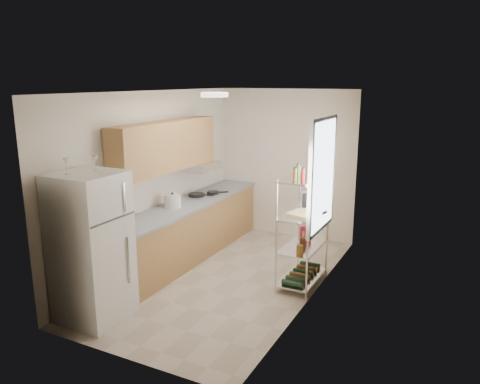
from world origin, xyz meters
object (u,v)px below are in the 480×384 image
object	(u,v)px
espresso_machine	(308,199)
frying_pan_large	(196,195)
rice_cooker	(173,201)
cutting_board	(306,213)
refrigerator	(91,247)

from	to	relation	value
espresso_machine	frying_pan_large	bearing A→B (deg)	155.92
frying_pan_large	espresso_machine	distance (m)	2.01
rice_cooker	cutting_board	world-z (taller)	rice_cooker
refrigerator	rice_cooker	bearing A→B (deg)	93.00
refrigerator	cutting_board	world-z (taller)	refrigerator
frying_pan_large	cutting_board	bearing A→B (deg)	-33.69
refrigerator	rice_cooker	size ratio (longest dim) A/B	7.04
frying_pan_large	rice_cooker	bearing A→B (deg)	-104.58
refrigerator	espresso_machine	distance (m)	2.92
refrigerator	rice_cooker	distance (m)	1.78
refrigerator	espresso_machine	size ratio (longest dim) A/B	6.69
rice_cooker	frying_pan_large	xyz separation A→B (m)	(-0.05, 0.75, -0.08)
refrigerator	frying_pan_large	world-z (taller)	refrigerator
refrigerator	espresso_machine	xyz separation A→B (m)	(1.83, 2.26, 0.27)
rice_cooker	espresso_machine	world-z (taller)	espresso_machine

